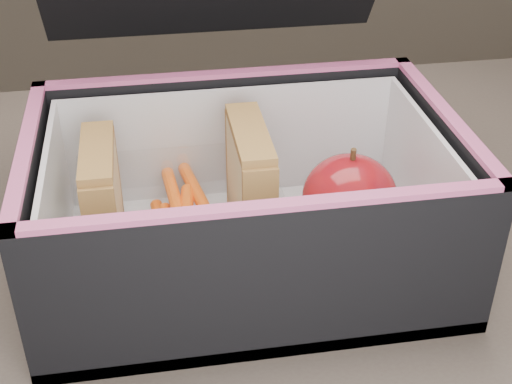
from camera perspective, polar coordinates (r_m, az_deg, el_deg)
The scene contains 8 objects.
kitchen_table at distance 0.65m, azimuth -1.34°, elevation -12.79°, with size 1.20×0.80×0.75m.
lunch_bag at distance 0.57m, azimuth -0.93°, elevation 0.24°, with size 0.33×0.34×0.30m.
plastic_tub at distance 0.58m, azimuth -6.16°, elevation -1.95°, with size 0.16×0.11×0.07m, color white, non-canonical shape.
sandwich_left at distance 0.57m, azimuth -12.11°, elevation -0.88°, with size 0.02×0.09×0.10m.
sandwich_right at distance 0.57m, azimuth -0.46°, elevation 0.40°, with size 0.03×0.09×0.10m.
carrot_sticks at distance 0.59m, azimuth -6.44°, elevation -3.09°, with size 0.05×0.15×0.03m.
paper_napkin at distance 0.61m, azimuth 7.59°, elevation -3.19°, with size 0.08×0.08×0.01m, color white.
red_apple at distance 0.58m, azimuth 7.50°, elevation -0.46°, with size 0.09×0.09×0.08m.
Camera 1 is at (-0.06, -0.45, 1.13)m, focal length 50.00 mm.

